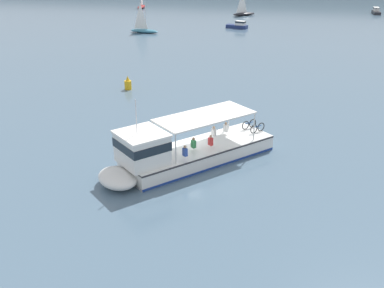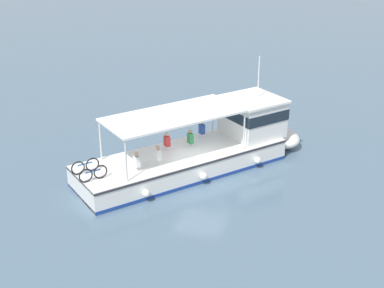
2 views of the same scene
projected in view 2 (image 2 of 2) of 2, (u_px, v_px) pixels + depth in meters
ground_plane at (202, 179)px, 26.67m from camera, size 400.00×400.00×0.00m
ferry_main at (209, 147)px, 27.76m from camera, size 10.66×11.63×5.32m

